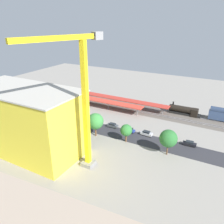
{
  "coord_description": "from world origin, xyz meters",
  "views": [
    {
      "loc": [
        -45.89,
        75.99,
        41.82
      ],
      "look_at": [
        -6.39,
        1.72,
        6.79
      ],
      "focal_mm": 36.63,
      "sensor_mm": 36.0,
      "label": 1
    }
  ],
  "objects_px": {
    "box_truck_0": "(71,129)",
    "street_tree_2": "(126,130)",
    "street_tree_1": "(168,139)",
    "tower_crane": "(81,97)",
    "locomotive": "(185,111)",
    "parked_car_0": "(189,144)",
    "parked_car_1": "(168,138)",
    "parked_car_3": "(130,130)",
    "platform_canopy_far": "(111,97)",
    "street_tree_0": "(95,121)",
    "construction_building": "(25,120)",
    "platform_canopy_near": "(95,99)",
    "parked_car_4": "(113,125)",
    "parked_car_2": "(146,133)",
    "traffic_light": "(51,103)",
    "parked_car_5": "(97,122)"
  },
  "relations": [
    {
      "from": "parked_car_1",
      "to": "platform_canopy_near",
      "type": "bearing_deg",
      "value": -21.46
    },
    {
      "from": "platform_canopy_near",
      "to": "street_tree_0",
      "type": "distance_m",
      "value": 30.85
    },
    {
      "from": "parked_car_2",
      "to": "parked_car_4",
      "type": "xyz_separation_m",
      "value": [
        14.71,
        -0.07,
        -0.01
      ]
    },
    {
      "from": "street_tree_1",
      "to": "parked_car_3",
      "type": "bearing_deg",
      "value": -27.35
    },
    {
      "from": "tower_crane",
      "to": "street_tree_2",
      "type": "bearing_deg",
      "value": -103.33
    },
    {
      "from": "locomotive",
      "to": "construction_building",
      "type": "relative_size",
      "value": 0.37
    },
    {
      "from": "platform_canopy_near",
      "to": "locomotive",
      "type": "xyz_separation_m",
      "value": [
        -42.1,
        -10.74,
        -1.99
      ]
    },
    {
      "from": "platform_canopy_far",
      "to": "construction_building",
      "type": "distance_m",
      "value": 51.76
    },
    {
      "from": "parked_car_5",
      "to": "construction_building",
      "type": "relative_size",
      "value": 0.11
    },
    {
      "from": "platform_canopy_near",
      "to": "street_tree_0",
      "type": "relative_size",
      "value": 5.61
    },
    {
      "from": "platform_canopy_far",
      "to": "parked_car_2",
      "type": "xyz_separation_m",
      "value": [
        -28.1,
        23.58,
        -2.91
      ]
    },
    {
      "from": "platform_canopy_far",
      "to": "street_tree_2",
      "type": "xyz_separation_m",
      "value": [
        -23.17,
        31.5,
        0.85
      ]
    },
    {
      "from": "parked_car_0",
      "to": "tower_crane",
      "type": "height_order",
      "value": "tower_crane"
    },
    {
      "from": "locomotive",
      "to": "street_tree_1",
      "type": "xyz_separation_m",
      "value": [
        -1.89,
        36.7,
        4.04
      ]
    },
    {
      "from": "traffic_light",
      "to": "parked_car_4",
      "type": "bearing_deg",
      "value": 177.89
    },
    {
      "from": "box_truck_0",
      "to": "locomotive",
      "type": "bearing_deg",
      "value": -131.93
    },
    {
      "from": "construction_building",
      "to": "traffic_light",
      "type": "bearing_deg",
      "value": -60.94
    },
    {
      "from": "platform_canopy_far",
      "to": "locomotive",
      "type": "height_order",
      "value": "locomotive"
    },
    {
      "from": "tower_crane",
      "to": "street_tree_0",
      "type": "relative_size",
      "value": 4.23
    },
    {
      "from": "parked_car_5",
      "to": "street_tree_1",
      "type": "bearing_deg",
      "value": 164.6
    },
    {
      "from": "construction_building",
      "to": "street_tree_0",
      "type": "distance_m",
      "value": 24.4
    },
    {
      "from": "traffic_light",
      "to": "parked_car_2",
      "type": "bearing_deg",
      "value": 178.46
    },
    {
      "from": "parked_car_3",
      "to": "box_truck_0",
      "type": "height_order",
      "value": "box_truck_0"
    },
    {
      "from": "box_truck_0",
      "to": "street_tree_2",
      "type": "bearing_deg",
      "value": -169.96
    },
    {
      "from": "box_truck_0",
      "to": "street_tree_0",
      "type": "height_order",
      "value": "street_tree_0"
    },
    {
      "from": "parked_car_5",
      "to": "street_tree_2",
      "type": "bearing_deg",
      "value": 156.18
    },
    {
      "from": "street_tree_1",
      "to": "tower_crane",
      "type": "bearing_deg",
      "value": 42.3
    },
    {
      "from": "parked_car_1",
      "to": "parked_car_5",
      "type": "relative_size",
      "value": 1.0
    },
    {
      "from": "locomotive",
      "to": "construction_building",
      "type": "bearing_deg",
      "value": 53.15
    },
    {
      "from": "platform_canopy_far",
      "to": "box_truck_0",
      "type": "xyz_separation_m",
      "value": [
        -1.55,
        35.32,
        -1.97
      ]
    },
    {
      "from": "street_tree_1",
      "to": "locomotive",
      "type": "bearing_deg",
      "value": -87.06
    },
    {
      "from": "platform_canopy_far",
      "to": "construction_building",
      "type": "height_order",
      "value": "construction_building"
    },
    {
      "from": "locomotive",
      "to": "traffic_light",
      "type": "xyz_separation_m",
      "value": [
        56.73,
        26.08,
        2.34
      ]
    },
    {
      "from": "parked_car_3",
      "to": "parked_car_4",
      "type": "xyz_separation_m",
      "value": [
        7.94,
        -0.47,
        0.02
      ]
    },
    {
      "from": "parked_car_3",
      "to": "tower_crane",
      "type": "height_order",
      "value": "tower_crane"
    },
    {
      "from": "parked_car_0",
      "to": "parked_car_1",
      "type": "height_order",
      "value": "parked_car_0"
    },
    {
      "from": "parked_car_0",
      "to": "parked_car_1",
      "type": "relative_size",
      "value": 1.07
    },
    {
      "from": "traffic_light",
      "to": "street_tree_0",
      "type": "bearing_deg",
      "value": 161.23
    },
    {
      "from": "parked_car_0",
      "to": "parked_car_3",
      "type": "xyz_separation_m",
      "value": [
        22.73,
        0.35,
        -0.01
      ]
    },
    {
      "from": "parked_car_1",
      "to": "street_tree_0",
      "type": "distance_m",
      "value": 27.41
    },
    {
      "from": "platform_canopy_near",
      "to": "street_tree_1",
      "type": "height_order",
      "value": "street_tree_1"
    },
    {
      "from": "parked_car_0",
      "to": "street_tree_1",
      "type": "relative_size",
      "value": 0.53
    },
    {
      "from": "locomotive",
      "to": "box_truck_0",
      "type": "distance_m",
      "value": 52.58
    },
    {
      "from": "street_tree_2",
      "to": "street_tree_1",
      "type": "bearing_deg",
      "value": 174.78
    },
    {
      "from": "platform_canopy_far",
      "to": "locomotive",
      "type": "relative_size",
      "value": 4.23
    },
    {
      "from": "parked_car_2",
      "to": "traffic_light",
      "type": "xyz_separation_m",
      "value": [
        48.14,
        -1.3,
        3.47
      ]
    },
    {
      "from": "locomotive",
      "to": "parked_car_0",
      "type": "bearing_deg",
      "value": 105.03
    },
    {
      "from": "platform_canopy_near",
      "to": "parked_car_3",
      "type": "bearing_deg",
      "value": 147.49
    },
    {
      "from": "parked_car_0",
      "to": "parked_car_2",
      "type": "xyz_separation_m",
      "value": [
        15.95,
        -0.05,
        0.02
      ]
    },
    {
      "from": "tower_crane",
      "to": "platform_canopy_near",
      "type": "bearing_deg",
      "value": -61.59
    }
  ]
}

